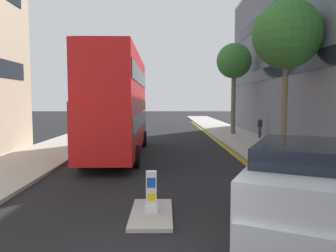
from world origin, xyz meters
The scene contains 11 objects.
sidewalk_right centered at (6.50, 16.00, 0.07)m, with size 4.00×80.00×0.14m, color #ADA89E.
sidewalk_left centered at (-6.50, 16.00, 0.07)m, with size 4.00×80.00×0.14m, color #ADA89E.
kerb_line_outer centered at (4.40, 14.00, 0.00)m, with size 0.10×56.00×0.01m, color yellow.
kerb_line_inner centered at (4.24, 14.00, 0.00)m, with size 0.10×56.00×0.01m, color yellow.
traffic_island centered at (0.00, 3.44, 0.05)m, with size 1.10×2.20×0.10m, color #ADA89E.
keep_left_bollard centered at (0.00, 3.44, 0.61)m, with size 0.36×0.28×1.11m.
double_decker_bus_away centered at (-2.27, 12.79, 3.03)m, with size 2.91×10.84×5.64m.
taxi_minivan centered at (3.31, 2.17, 1.07)m, with size 3.74×5.15×2.12m.
pedestrian_far centered at (7.90, 19.88, 0.99)m, with size 0.34×0.22×1.62m.
street_tree_near centered at (6.45, 23.12, 6.52)m, with size 3.09×3.09×8.03m.
street_tree_mid centered at (6.78, 12.00, 6.54)m, with size 3.59×3.59×8.23m.
Camera 1 is at (0.38, -4.60, 3.05)m, focal length 33.04 mm.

